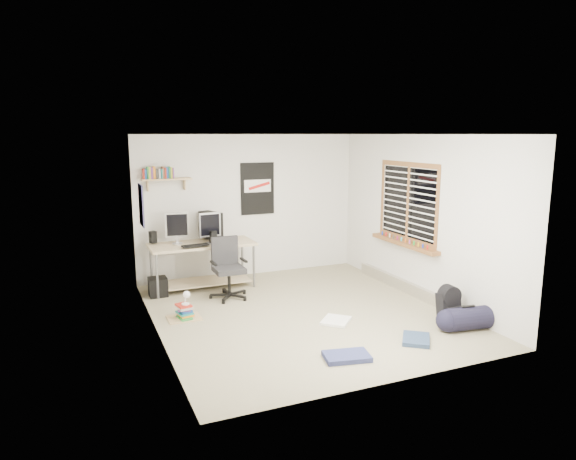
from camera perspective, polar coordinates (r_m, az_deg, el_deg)
name	(u,v)px	position (r m, az deg, el deg)	size (l,w,h in m)	color
floor	(302,313)	(7.39, 1.52, -9.23)	(4.00, 4.50, 0.01)	gray
ceiling	(302,134)	(6.95, 1.62, 10.63)	(4.00, 4.50, 0.01)	white
back_wall	(249,206)	(9.13, -4.32, 2.71)	(4.00, 0.01, 2.50)	silver
left_wall	(153,238)	(6.50, -14.73, -0.85)	(0.01, 4.50, 2.50)	silver
right_wall	(421,217)	(8.09, 14.60, 1.36)	(0.01, 4.50, 2.50)	silver
desk	(203,266)	(8.58, -9.47, -3.97)	(1.69, 0.74, 0.77)	tan
monitor_left	(177,231)	(8.45, -12.26, -0.09)	(0.36, 0.09, 0.40)	#A1A2A6
monitor_right	(210,231)	(8.38, -8.66, -0.08)	(0.35, 0.09, 0.39)	#B2B1B6
pc_tower	(211,225)	(8.72, -8.58, 0.53)	(0.20, 0.43, 0.45)	black
keyboard	(195,245)	(8.19, -10.27, -1.70)	(0.42, 0.15, 0.02)	black
speaker_left	(153,237)	(8.56, -14.79, -0.77)	(0.10, 0.10, 0.19)	black
speaker_right	(213,237)	(8.37, -8.33, -0.76)	(0.10, 0.10, 0.20)	black
office_chair	(229,267)	(7.94, -6.58, -4.13)	(0.62, 0.62, 0.95)	#252527
wall_shelf	(167,179)	(8.61, -13.34, 5.52)	(0.80, 0.22, 0.24)	tan
poster_back_wall	(258,189)	(9.12, -3.40, 4.61)	(0.62, 0.03, 0.92)	black
poster_left_wall	(141,205)	(7.64, -16.00, 2.66)	(0.02, 0.42, 0.60)	navy
window	(407,202)	(8.27, 13.10, 3.02)	(0.10, 1.50, 1.26)	brown
baseboard_heater	(404,286)	(8.55, 12.74, -6.04)	(0.08, 2.50, 0.18)	#B7B2A8
backpack	(449,306)	(7.37, 17.42, -8.11)	(0.29, 0.23, 0.38)	black
duffel_bag	(467,319)	(7.14, 19.31, -9.35)	(0.30, 0.30, 0.59)	black
tshirt	(336,321)	(7.07, 5.35, -10.00)	(0.40, 0.34, 0.04)	silver
jeans_a	(347,356)	(6.01, 6.55, -13.77)	(0.51, 0.33, 0.06)	navy
jeans_b	(416,339)	(6.62, 14.04, -11.70)	(0.43, 0.32, 0.05)	navy
book_stack	(184,308)	(7.26, -11.49, -8.51)	(0.41, 0.34, 0.28)	brown
desk_lamp	(185,292)	(7.18, -11.37, -6.81)	(0.11, 0.18, 0.18)	white
subwoofer	(158,287)	(8.33, -14.25, -6.19)	(0.28, 0.28, 0.31)	black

